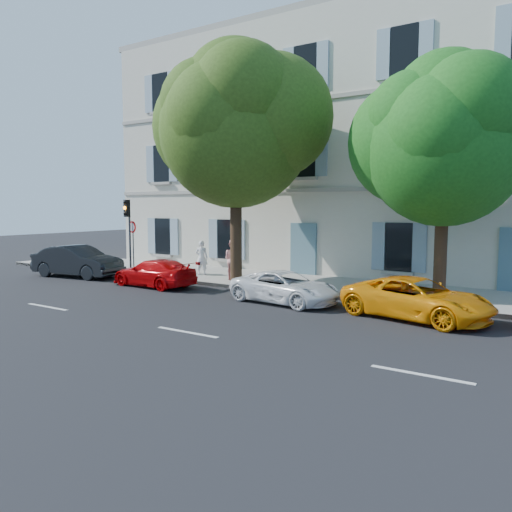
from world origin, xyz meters
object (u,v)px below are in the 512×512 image
Objects in this scene: car_red_coupe at (154,273)px; pedestrian_b at (233,260)px; car_yellow_supercar at (417,299)px; tree_left at (236,133)px; car_dark_sedan at (77,261)px; traffic_light at (128,220)px; pedestrian_a at (202,258)px; tree_right at (444,148)px; road_sign at (133,235)px; car_white_coupe at (285,287)px.

pedestrian_b is at bearing 140.58° from car_red_coupe.
tree_left reaches higher than car_yellow_supercar.
car_dark_sedan is 1.29× the size of traffic_light.
car_dark_sedan is at bearing 101.76° from car_yellow_supercar.
pedestrian_b is (2.20, 2.44, 0.46)m from car_red_coupe.
pedestrian_b is (2.09, -0.46, 0.08)m from pedestrian_a.
tree_right reaches higher than car_dark_sedan.
pedestrian_a is at bearing 15.24° from road_sign.
tree_left is at bearing 2.11° from traffic_light.
pedestrian_a is (-6.08, 2.97, 0.40)m from car_white_coupe.
car_white_coupe is at bearing -12.12° from road_sign.
traffic_light reaches higher than pedestrian_a.
tree_right reaches higher than pedestrian_b.
car_red_coupe is 6.56m from tree_left.
car_yellow_supercar is 1.80× the size of road_sign.
traffic_light reaches higher than car_red_coupe.
road_sign is at bearing -9.21° from pedestrian_a.
tree_left is (2.69, 1.98, 5.65)m from car_red_coupe.
car_red_coupe is at bearing 101.86° from car_yellow_supercar.
tree_left is (7.65, 1.92, 5.48)m from car_dark_sedan.
tree_left is 5.99× the size of pedestrian_a.
car_dark_sedan is at bearing -172.13° from tree_right.
car_red_coupe is 2.23× the size of pedestrian_b.
tree_right is 11.40m from pedestrian_a.
car_yellow_supercar is at bearing 92.09° from car_red_coupe.
traffic_light reaches higher than car_yellow_supercar.
traffic_light is 2.18× the size of pedestrian_a.
car_white_coupe is 0.89× the size of car_yellow_supercar.
tree_right reaches higher than car_yellow_supercar.
pedestrian_b is at bearing 64.75° from car_white_coupe.
tree_left is at bearing -178.26° from tree_right.
road_sign is (-13.92, 2.05, 1.29)m from car_yellow_supercar.
car_yellow_supercar is 14.13m from road_sign.
car_yellow_supercar is at bearing 139.67° from pedestrian_a.
tree_left reaches higher than car_dark_sedan.
car_red_coupe is 0.89× the size of car_yellow_supercar.
car_yellow_supercar is 5.07m from tree_right.
car_yellow_supercar is at bearing -98.61° from car_dark_sedan.
car_red_coupe is at bearing -168.25° from tree_right.
car_dark_sedan is 2.82× the size of pedestrian_a.
traffic_light reaches higher than car_dark_sedan.
traffic_light is at bearing -6.31° from pedestrian_a.
road_sign is (-6.01, -0.01, -4.31)m from tree_left.
traffic_light is 5.86m from pedestrian_b.
road_sign reaches higher than pedestrian_a.
pedestrian_a is at bearing -4.15° from pedestrian_b.
tree_left is 5.42× the size of pedestrian_b.
car_dark_sedan is 5.81m from pedestrian_a.
road_sign is at bearing 13.20° from pedestrian_b.
pedestrian_a is at bearing -179.65° from car_red_coupe.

